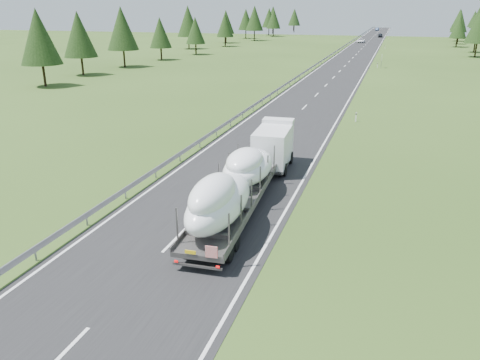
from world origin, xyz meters
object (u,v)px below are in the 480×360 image
(boat_truck, at_px, (244,174))
(distant_car_dark, at_px, (380,35))
(distant_van, at_px, (361,41))
(highway_sign, at_px, (382,59))
(distant_car_blue, at_px, (377,29))

(boat_truck, relative_size, distant_car_dark, 3.84)
(boat_truck, bearing_deg, distant_van, 91.64)
(distant_van, xyz_separation_m, distant_car_dark, (5.11, 35.82, 0.10))
(highway_sign, bearing_deg, distant_car_dark, 92.27)
(highway_sign, relative_size, distant_car_blue, 0.55)
(boat_truck, bearing_deg, distant_car_dark, 89.73)
(boat_truck, xyz_separation_m, distant_car_dark, (0.87, 184.14, -1.15))
(highway_sign, bearing_deg, boat_truck, -94.00)
(boat_truck, height_order, distant_car_dark, boat_truck)
(distant_car_dark, bearing_deg, highway_sign, -89.62)
(highway_sign, height_order, distant_car_dark, highway_sign)
(boat_truck, relative_size, distant_van, 3.58)
(highway_sign, bearing_deg, distant_van, 97.31)
(distant_van, height_order, distant_car_dark, distant_car_dark)
(distant_car_blue, bearing_deg, highway_sign, -86.02)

